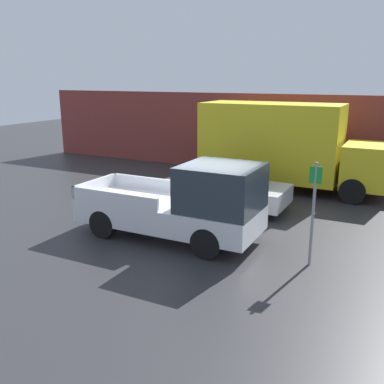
% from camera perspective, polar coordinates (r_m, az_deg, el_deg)
% --- Properties ---
extents(ground_plane, '(60.00, 60.00, 0.00)m').
position_cam_1_polar(ground_plane, '(12.68, 1.84, -5.84)').
color(ground_plane, '#2D2D30').
extents(building_wall, '(28.00, 0.15, 3.78)m').
position_cam_1_polar(building_wall, '(20.67, 12.81, 7.38)').
color(building_wall, brown).
rests_on(building_wall, ground).
extents(pickup_truck, '(5.33, 2.10, 2.29)m').
position_cam_1_polar(pickup_truck, '(12.04, -0.91, -1.67)').
color(pickup_truck, silver).
rests_on(pickup_truck, ground).
extents(car, '(4.42, 2.00, 1.54)m').
position_cam_1_polar(car, '(15.16, 4.52, 0.75)').
color(car, silver).
rests_on(car, ground).
extents(delivery_truck, '(7.39, 2.41, 3.51)m').
position_cam_1_polar(delivery_truck, '(18.03, 11.96, 6.23)').
color(delivery_truck, gold).
rests_on(delivery_truck, ground).
extents(parking_sign, '(0.30, 0.07, 2.60)m').
position_cam_1_polar(parking_sign, '(10.70, 15.87, -2.17)').
color(parking_sign, gray).
rests_on(parking_sign, ground).
extents(newspaper_box, '(0.45, 0.40, 1.09)m').
position_cam_1_polar(newspaper_box, '(19.98, 23.82, 2.29)').
color(newspaper_box, red).
rests_on(newspaper_box, ground).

